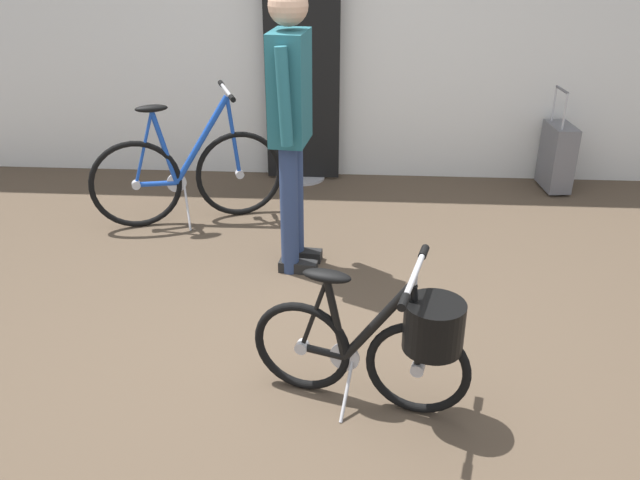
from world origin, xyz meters
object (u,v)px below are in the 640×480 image
at_px(floor_banner_stand, 302,81).
at_px(display_bike_left, 188,174).
at_px(folding_bike_foreground, 387,340).
at_px(visitor_near_wall, 291,116).
at_px(rolling_suitcase, 557,156).

relative_size(floor_banner_stand, display_bike_left, 1.41).
distance_m(floor_banner_stand, folding_bike_foreground, 2.99).
xyz_separation_m(display_bike_left, visitor_near_wall, (0.82, -0.65, 0.62)).
bearing_deg(floor_banner_stand, display_bike_left, -129.16).
relative_size(folding_bike_foreground, rolling_suitcase, 1.19).
xyz_separation_m(visitor_near_wall, rolling_suitcase, (1.99, 1.45, -0.70)).
distance_m(floor_banner_stand, rolling_suitcase, 2.13).
bearing_deg(rolling_suitcase, display_bike_left, -164.02).
distance_m(floor_banner_stand, visitor_near_wall, 1.57).
xyz_separation_m(floor_banner_stand, display_bike_left, (-0.74, -0.91, -0.47)).
bearing_deg(visitor_near_wall, display_bike_left, 141.64).
distance_m(display_bike_left, rolling_suitcase, 2.92).
relative_size(display_bike_left, visitor_near_wall, 0.77).
bearing_deg(display_bike_left, folding_bike_foreground, -55.26).
height_order(visitor_near_wall, rolling_suitcase, visitor_near_wall).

